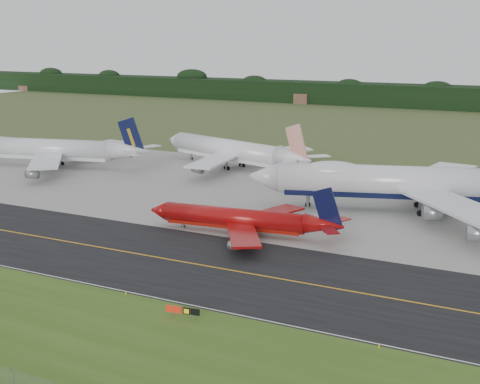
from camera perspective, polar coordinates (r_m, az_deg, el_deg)
name	(u,v)px	position (r m, az deg, el deg)	size (l,w,h in m)	color
ground	(194,255)	(117.65, -3.91, -5.39)	(600.00, 600.00, 0.00)	#3A4C23
grass_verge	(55,331)	(91.56, -15.48, -11.39)	(400.00, 30.00, 0.01)	#345318
taxiway	(182,262)	(114.42, -4.95, -5.95)	(400.00, 32.00, 0.02)	black
apron	(303,195)	(161.79, 5.41, -0.29)	(400.00, 78.00, 0.01)	gray
taxiway_centreline	(182,262)	(114.41, -4.95, -5.94)	(400.00, 0.40, 0.00)	orange
taxiway_edge_line	(127,292)	(102.45, -9.59, -8.39)	(400.00, 0.25, 0.00)	silver
horizon_treeline	(461,99)	(375.06, 18.31, 7.54)	(700.00, 25.00, 12.00)	black
jet_ba_747	(415,183)	(149.66, 14.73, 0.76)	(73.40, 59.35, 18.86)	silver
jet_red_737	(244,220)	(128.66, 0.35, -2.37)	(39.57, 32.05, 10.68)	maroon
jet_navy_gold	(54,150)	(203.29, -15.58, 3.48)	(59.02, 50.46, 15.38)	silver
jet_star_tail	(234,151)	(193.99, -0.53, 3.52)	(56.47, 46.03, 15.21)	silver
taxiway_sign	(182,311)	(91.98, -4.94, -10.04)	(4.88, 0.97, 1.64)	slate
edge_marker_center	(126,293)	(101.36, -9.71, -8.50)	(0.16, 0.16, 0.50)	yellow
edge_marker_right	(379,346)	(85.71, 11.79, -12.75)	(0.16, 0.16, 0.50)	yellow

